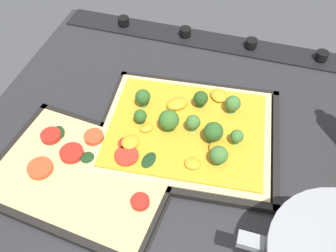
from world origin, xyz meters
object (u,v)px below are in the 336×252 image
Objects in this scene: baking_tray_front at (188,133)px; veggie_pizza_back at (84,170)px; broccoli_pizza at (190,128)px; baking_tray_back at (84,175)px.

veggie_pizza_back reaches higher than baking_tray_front.
veggie_pizza_back is (15.48, 13.85, 0.75)cm from baking_tray_front.
broccoli_pizza reaches higher than baking_tray_back.
broccoli_pizza is (-0.14, -0.08, 1.46)cm from baking_tray_front.
baking_tray_front is at bearing -138.19° from veggie_pizza_back.
baking_tray_front is at bearing -136.90° from baking_tray_back.
baking_tray_front is 21.10cm from baking_tray_back.
baking_tray_front is at bearing 29.28° from broccoli_pizza.
broccoli_pizza is 1.09× the size of veggie_pizza_back.
broccoli_pizza is 1.00× the size of baking_tray_back.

